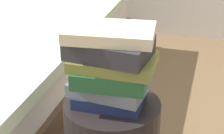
{
  "coord_description": "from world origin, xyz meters",
  "views": [
    {
      "loc": [
        0.32,
        -1.12,
        1.15
      ],
      "look_at": [
        0.0,
        0.0,
        0.6
      ],
      "focal_mm": 61.98,
      "sensor_mm": 36.0,
      "label": 1
    }
  ],
  "objects_px": {
    "book_forest": "(113,74)",
    "book_charcoal": "(109,48)",
    "book_navy": "(110,98)",
    "book_slate": "(110,85)",
    "book_cream": "(110,33)",
    "book_olive": "(114,62)"
  },
  "relations": [
    {
      "from": "book_charcoal",
      "to": "book_forest",
      "type": "bearing_deg",
      "value": 2.11
    },
    {
      "from": "book_forest",
      "to": "book_charcoal",
      "type": "distance_m",
      "value": 0.1
    },
    {
      "from": "book_slate",
      "to": "book_charcoal",
      "type": "bearing_deg",
      "value": -77.7
    },
    {
      "from": "book_forest",
      "to": "book_charcoal",
      "type": "xyz_separation_m",
      "value": [
        -0.01,
        0.0,
        0.1
      ]
    },
    {
      "from": "book_forest",
      "to": "book_navy",
      "type": "bearing_deg",
      "value": 178.15
    },
    {
      "from": "book_navy",
      "to": "book_slate",
      "type": "distance_m",
      "value": 0.05
    },
    {
      "from": "book_cream",
      "to": "book_slate",
      "type": "bearing_deg",
      "value": 100.63
    },
    {
      "from": "book_navy",
      "to": "book_olive",
      "type": "xyz_separation_m",
      "value": [
        0.01,
        0.0,
        0.14
      ]
    },
    {
      "from": "book_navy",
      "to": "book_slate",
      "type": "bearing_deg",
      "value": 99.18
    },
    {
      "from": "book_slate",
      "to": "book_charcoal",
      "type": "xyz_separation_m",
      "value": [
        0.0,
        -0.01,
        0.15
      ]
    },
    {
      "from": "book_olive",
      "to": "book_cream",
      "type": "height_order",
      "value": "book_cream"
    },
    {
      "from": "book_olive",
      "to": "book_forest",
      "type": "bearing_deg",
      "value": -134.23
    },
    {
      "from": "book_navy",
      "to": "book_charcoal",
      "type": "height_order",
      "value": "book_charcoal"
    },
    {
      "from": "book_olive",
      "to": "book_charcoal",
      "type": "bearing_deg",
      "value": -175.72
    },
    {
      "from": "book_navy",
      "to": "book_charcoal",
      "type": "relative_size",
      "value": 0.87
    },
    {
      "from": "book_forest",
      "to": "book_charcoal",
      "type": "height_order",
      "value": "book_charcoal"
    },
    {
      "from": "book_navy",
      "to": "book_olive",
      "type": "height_order",
      "value": "book_olive"
    },
    {
      "from": "book_charcoal",
      "to": "book_cream",
      "type": "relative_size",
      "value": 0.92
    },
    {
      "from": "book_olive",
      "to": "book_cream",
      "type": "xyz_separation_m",
      "value": [
        -0.01,
        0.0,
        0.1
      ]
    },
    {
      "from": "book_cream",
      "to": "book_charcoal",
      "type": "bearing_deg",
      "value": -142.01
    },
    {
      "from": "book_forest",
      "to": "book_olive",
      "type": "distance_m",
      "value": 0.05
    },
    {
      "from": "book_navy",
      "to": "book_slate",
      "type": "relative_size",
      "value": 0.91
    }
  ]
}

